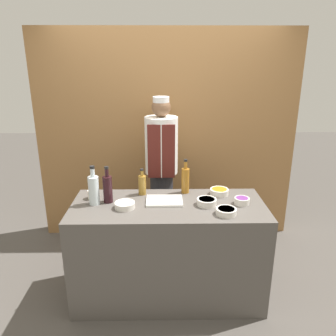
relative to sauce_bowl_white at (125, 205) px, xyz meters
The scene contains 15 objects.
ground_plane 1.00m from the sauce_bowl_white, ahead, with size 14.00×14.00×0.00m, color #4C4742.
cabinet_wall 1.35m from the sauce_bowl_white, 74.28° to the left, with size 2.96×0.18×2.40m.
counter 0.60m from the sauce_bowl_white, ahead, with size 1.65×0.69×0.90m.
sauce_bowl_white is the anchor object (origin of this frame).
sauce_bowl_brown 0.82m from the sauce_bowl_white, ahead, with size 0.16×0.16×0.05m.
sauce_bowl_green 0.68m from the sauce_bowl_white, ahead, with size 0.17×0.17×0.06m.
sauce_bowl_purple 0.99m from the sauce_bowl_white, ahead, with size 0.13×0.13×0.06m.
sauce_bowl_orange 0.87m from the sauce_bowl_white, 18.22° to the left, with size 0.17×0.17×0.05m.
cutting_board 0.35m from the sauce_bowl_white, 19.45° to the left, with size 0.31×0.22×0.02m.
bottle_clear 0.30m from the sauce_bowl_white, 162.11° to the left, with size 0.09×0.09×0.34m.
bottle_wine 0.22m from the sauce_bowl_white, 141.57° to the left, with size 0.08×0.08×0.32m.
bottle_vinegar 0.32m from the sauce_bowl_white, 66.33° to the left, with size 0.07×0.07×0.24m.
bottle_amber 0.62m from the sauce_bowl_white, 31.84° to the left, with size 0.07×0.07×0.32m.
cup_cream 0.36m from the sauce_bowl_white, 146.57° to the left, with size 0.09×0.09×0.08m.
chef_center 0.87m from the sauce_bowl_white, 69.67° to the left, with size 0.34×0.34×1.72m.
Camera 1 is at (-0.04, -2.53, 2.07)m, focal length 35.00 mm.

